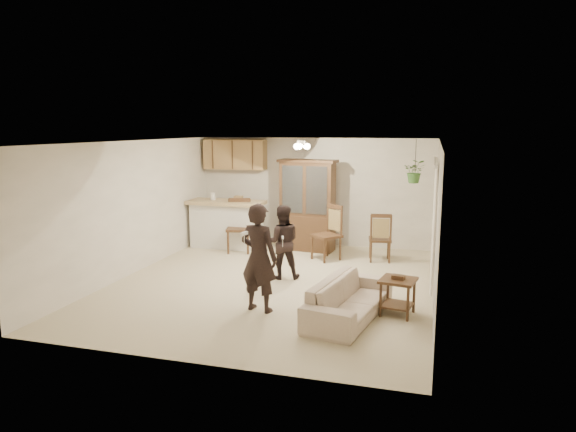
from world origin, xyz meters
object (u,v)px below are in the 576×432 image
(chair_hutch_left, at_px, (326,244))
(sofa, at_px, (349,293))
(child, at_px, (282,242))
(chair_hutch_right, at_px, (380,247))
(chair_bar, at_px, (239,237))
(adult, at_px, (259,253))
(china_hutch, at_px, (307,206))
(side_table, at_px, (398,296))

(chair_hutch_left, bearing_deg, sofa, -33.46)
(sofa, height_order, child, child)
(chair_hutch_right, bearing_deg, chair_bar, -7.37)
(sofa, bearing_deg, child, 53.36)
(adult, xyz_separation_m, china_hutch, (-0.22, 3.99, 0.11))
(china_hutch, xyz_separation_m, chair_bar, (-1.41, -0.61, -0.67))
(child, xyz_separation_m, side_table, (2.17, -1.34, -0.39))
(side_table, bearing_deg, chair_hutch_right, 100.55)
(china_hutch, xyz_separation_m, chair_hutch_left, (0.59, -0.75, -0.68))
(child, bearing_deg, chair_hutch_left, -127.22)
(side_table, relative_size, chair_bar, 0.52)
(adult, relative_size, chair_bar, 1.53)
(sofa, relative_size, child, 1.39)
(child, xyz_separation_m, chair_hutch_right, (1.60, 1.73, -0.39))
(child, bearing_deg, adult, 76.23)
(chair_hutch_left, height_order, chair_hutch_right, chair_hutch_left)
(china_hutch, distance_m, chair_hutch_left, 1.17)
(chair_hutch_right, bearing_deg, chair_hutch_left, 2.28)
(sofa, height_order, chair_bar, chair_bar)
(adult, distance_m, side_table, 2.15)
(sofa, height_order, adult, adult)
(adult, relative_size, chair_hutch_left, 1.56)
(sofa, distance_m, china_hutch, 4.26)
(adult, height_order, side_table, adult)
(china_hutch, relative_size, chair_bar, 1.73)
(child, height_order, chair_hutch_right, child)
(sofa, distance_m, chair_hutch_right, 3.37)
(chair_bar, distance_m, chair_hutch_left, 2.00)
(adult, distance_m, chair_hutch_right, 3.80)
(side_table, height_order, chair_bar, chair_bar)
(sofa, bearing_deg, china_hutch, 32.84)
(chair_hutch_left, bearing_deg, child, -69.55)
(china_hutch, height_order, side_table, china_hutch)
(chair_hutch_right, bearing_deg, china_hutch, -26.41)
(chair_bar, height_order, chair_hutch_right, chair_bar)
(chair_bar, xyz_separation_m, chair_hutch_left, (2.00, -0.13, -0.01))
(sofa, xyz_separation_m, chair_hutch_left, (-0.99, 3.16, -0.04))
(sofa, bearing_deg, side_table, -55.10)
(sofa, relative_size, chair_hutch_right, 1.84)
(sofa, xyz_separation_m, adult, (-1.36, -0.08, 0.53))
(china_hutch, distance_m, chair_hutch_right, 1.90)
(adult, relative_size, china_hutch, 0.88)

